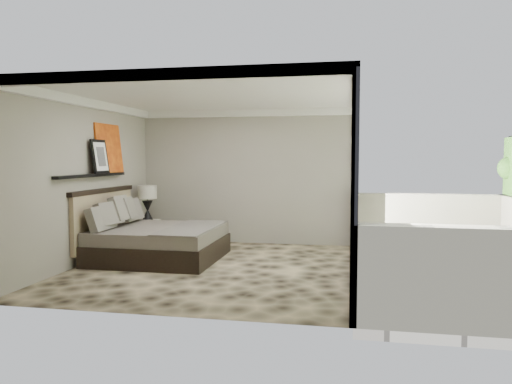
% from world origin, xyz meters
% --- Properties ---
extents(floor, '(5.00, 5.00, 0.00)m').
position_xyz_m(floor, '(0.00, 0.00, 0.00)').
color(floor, black).
rests_on(floor, ground).
extents(ceiling, '(4.50, 5.00, 0.02)m').
position_xyz_m(ceiling, '(0.00, 0.00, 2.79)').
color(ceiling, silver).
rests_on(ceiling, back_wall).
extents(back_wall, '(4.50, 0.02, 2.80)m').
position_xyz_m(back_wall, '(0.00, 2.49, 1.40)').
color(back_wall, gray).
rests_on(back_wall, floor).
extents(left_wall, '(0.02, 5.00, 2.80)m').
position_xyz_m(left_wall, '(-2.24, 0.00, 1.40)').
color(left_wall, gray).
rests_on(left_wall, floor).
extents(glass_wall, '(0.08, 5.00, 2.80)m').
position_xyz_m(glass_wall, '(2.25, 0.00, 1.40)').
color(glass_wall, white).
rests_on(glass_wall, floor).
extents(terrace_slab, '(3.00, 5.00, 0.12)m').
position_xyz_m(terrace_slab, '(3.75, 0.00, -0.06)').
color(terrace_slab, '#BBB09F').
rests_on(terrace_slab, ground).
extents(picture_ledge, '(0.12, 2.20, 0.05)m').
position_xyz_m(picture_ledge, '(-2.18, 0.10, 1.50)').
color(picture_ledge, black).
rests_on(picture_ledge, left_wall).
extents(bed, '(2.16, 2.09, 1.19)m').
position_xyz_m(bed, '(-1.24, 0.49, 0.35)').
color(bed, black).
rests_on(bed, floor).
extents(nightstand, '(0.57, 0.57, 0.50)m').
position_xyz_m(nightstand, '(-1.97, 1.79, 0.25)').
color(nightstand, black).
rests_on(nightstand, floor).
extents(table_lamp, '(0.39, 0.39, 0.71)m').
position_xyz_m(table_lamp, '(-1.93, 1.83, 0.97)').
color(table_lamp, black).
rests_on(table_lamp, nightstand).
extents(abstract_canvas, '(0.13, 0.90, 0.90)m').
position_xyz_m(abstract_canvas, '(-2.19, 0.74, 1.97)').
color(abstract_canvas, '#C14B10').
rests_on(abstract_canvas, picture_ledge).
extents(framed_print, '(0.11, 0.50, 0.60)m').
position_xyz_m(framed_print, '(-2.14, 0.30, 1.82)').
color(framed_print, black).
rests_on(framed_print, picture_ledge).
extents(ottoman, '(0.69, 0.69, 0.54)m').
position_xyz_m(ottoman, '(3.84, 0.75, 0.27)').
color(ottoman, white).
rests_on(ottoman, terrace_slab).
extents(lounger, '(1.21, 1.84, 0.66)m').
position_xyz_m(lounger, '(2.97, -0.20, 0.21)').
color(lounger, white).
rests_on(lounger, terrace_slab).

